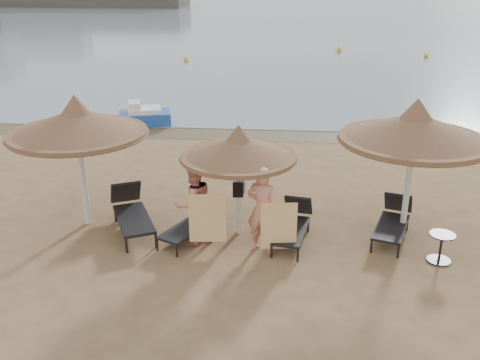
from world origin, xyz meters
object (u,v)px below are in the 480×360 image
object	(u,v)px
palapa_left	(77,123)
pedal_boat	(144,116)
side_table	(440,249)
person_left	(193,197)
palapa_right	(415,128)
palapa_center	(239,148)
lounger_far_right	(393,220)
lounger_far_left	(131,211)
lounger_near_right	(294,223)
lounger_near_left	(192,222)
person_right	(263,203)

from	to	relation	value
palapa_left	pedal_boat	xyz separation A→B (m)	(-0.85, 8.64, -2.14)
side_table	person_left	bearing A→B (deg)	175.77
palapa_right	person_left	bearing A→B (deg)	-171.30
palapa_center	palapa_left	bearing A→B (deg)	177.12
lounger_far_right	lounger_far_left	bearing A→B (deg)	-159.85
lounger_far_left	lounger_near_right	distance (m)	3.76
palapa_right	pedal_boat	distance (m)	12.12
side_table	lounger_near_left	bearing A→B (deg)	172.87
lounger_far_left	person_right	bearing A→B (deg)	-40.51
lounger_near_right	person_left	distance (m)	2.32
lounger_far_left	person_left	xyz separation A→B (m)	(1.58, -0.58, 0.66)
palapa_left	palapa_right	xyz separation A→B (m)	(7.35, -0.02, 0.06)
palapa_right	pedal_boat	world-z (taller)	palapa_right
palapa_center	lounger_near_left	bearing A→B (deg)	-165.34
lounger_near_left	person_right	bearing A→B (deg)	7.47
palapa_center	lounger_far_left	world-z (taller)	palapa_center
lounger_near_right	person_left	world-z (taller)	person_left
lounger_far_left	lounger_far_right	world-z (taller)	lounger_far_left
palapa_center	palapa_right	xyz separation A→B (m)	(3.72, 0.17, 0.49)
palapa_left	palapa_right	world-z (taller)	palapa_right
palapa_left	pedal_boat	bearing A→B (deg)	95.62
side_table	pedal_boat	distance (m)	13.10
palapa_center	palapa_right	world-z (taller)	palapa_right
lounger_far_right	side_table	size ratio (longest dim) A/B	3.13
palapa_right	person_left	world-z (taller)	palapa_right
side_table	pedal_boat	xyz separation A→B (m)	(-8.75, 9.75, 0.04)
palapa_right	person_right	size ratio (longest dim) A/B	1.43
person_left	person_right	distance (m)	1.53
lounger_far_left	lounger_near_left	xyz separation A→B (m)	(1.49, -0.30, -0.07)
palapa_left	side_table	size ratio (longest dim) A/B	4.99
person_left	lounger_near_left	bearing A→B (deg)	-108.23
lounger_near_left	pedal_boat	bearing A→B (deg)	136.71
palapa_center	person_left	xyz separation A→B (m)	(-0.93, -0.54, -0.96)
lounger_far_left	side_table	size ratio (longest dim) A/B	3.51
palapa_center	lounger_far_left	bearing A→B (deg)	179.29
palapa_left	lounger_far_right	bearing A→B (deg)	0.01
palapa_right	lounger_far_left	distance (m)	6.58
lounger_near_left	palapa_right	bearing A→B (deg)	31.14
lounger_near_left	person_right	distance (m)	1.86
lounger_far_right	person_left	size ratio (longest dim) A/B	0.91
palapa_left	palapa_center	world-z (taller)	palapa_left
person_right	pedal_boat	size ratio (longest dim) A/B	1.03
lounger_near_right	person_right	world-z (taller)	person_right
lounger_near_right	pedal_boat	bearing A→B (deg)	133.13
person_left	side_table	bearing A→B (deg)	138.96
person_right	pedal_boat	distance (m)	10.89
lounger_far_right	person_right	distance (m)	3.17
palapa_center	lounger_near_left	size ratio (longest dim) A/B	1.43
palapa_center	lounger_far_left	distance (m)	2.99
person_right	lounger_far_right	bearing A→B (deg)	-139.79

